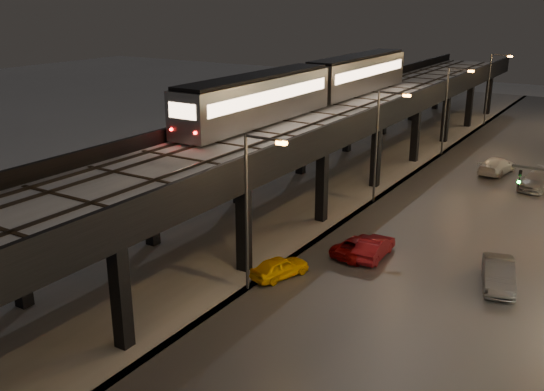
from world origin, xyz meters
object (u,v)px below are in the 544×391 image
Objects in this scene: car_taxi at (280,268)px; car_near_white at (374,248)px; car_mid_silver at (361,247)px; subway_train at (315,84)px; car_onc_silver at (498,275)px; car_mid_dark at (497,166)px; car_onc_white at (537,181)px.

car_near_white is at bearing -103.89° from car_taxi.
subway_train is at bearing -39.21° from car_mid_silver.
car_mid_silver is at bearing -52.07° from subway_train.
car_mid_silver is at bearing -97.92° from car_taxi.
car_onc_silver is (8.44, 0.09, 0.16)m from car_mid_silver.
subway_train reaches higher than car_taxi.
car_mid_silver is (11.31, -14.52, -7.79)m from subway_train.
subway_train reaches higher than car_near_white.
car_near_white is at bearing 164.35° from car_onc_silver.
subway_train reaches higher than car_onc_silver.
car_mid_dark is 1.00× the size of car_onc_white.
car_onc_white is (7.04, 21.07, 0.14)m from car_mid_silver.
car_mid_silver is 8.44m from car_onc_silver.
subway_train is at bearing -48.02° from car_taxi.
car_taxi is 0.72× the size of car_mid_dark.
car_onc_silver is at bearing -78.11° from car_onc_white.
car_taxi is at bearing -169.03° from car_onc_silver.
subway_train is 8.19× the size of car_mid_silver.
car_near_white reaches higher than car_mid_silver.
subway_train is 7.00× the size of car_onc_white.
car_mid_dark is 4.99m from car_onc_white.
car_onc_white is at bearing 152.26° from car_mid_dark.
subway_train is 20.36m from car_near_white.
car_onc_silver is at bearing -166.54° from car_mid_silver.
car_taxi is at bearing 76.21° from car_mid_silver.
car_near_white is 0.89× the size of car_onc_silver.
car_near_white reaches higher than car_taxi.
subway_train is 18.79m from car_mid_dark.
car_onc_silver is (5.45, -23.90, 0.02)m from car_mid_dark.
car_taxi is 0.72× the size of car_onc_white.
car_onc_white is at bearing 78.43° from car_onc_silver.
car_near_white is at bearing -49.85° from subway_train.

